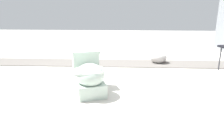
% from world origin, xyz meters
% --- Properties ---
extents(ground_plane, '(14.00, 14.00, 0.00)m').
position_xyz_m(ground_plane, '(0.00, 0.00, 0.00)').
color(ground_plane, '#B7B2A8').
extents(gravel_strip, '(0.56, 8.00, 0.01)m').
position_xyz_m(gravel_strip, '(-1.18, 0.50, 0.01)').
color(gravel_strip, '#605B56').
rests_on(gravel_strip, ground).
extents(toilet, '(0.72, 0.56, 0.52)m').
position_xyz_m(toilet, '(0.28, -0.11, 0.22)').
color(toilet, '#B2C6B7').
rests_on(toilet, ground).
extents(boulder_near, '(0.33, 0.35, 0.22)m').
position_xyz_m(boulder_near, '(-1.27, 1.02, 0.11)').
color(boulder_near, '#B7B2AD').
rests_on(boulder_near, ground).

